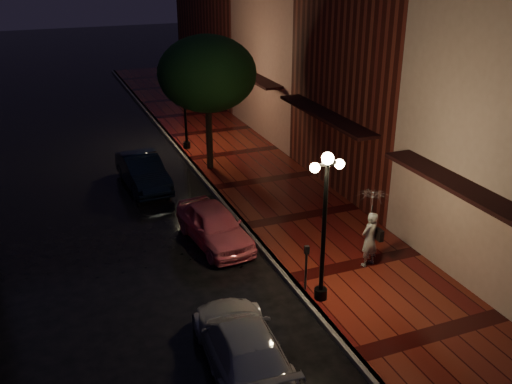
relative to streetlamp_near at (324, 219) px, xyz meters
name	(u,v)px	position (x,y,z in m)	size (l,w,h in m)	color
ground	(245,230)	(-0.35, 5.00, -2.60)	(120.00, 120.00, 0.00)	black
sidewalk	(303,217)	(1.90, 5.00, -2.53)	(4.50, 60.00, 0.15)	#460D0C
curb	(245,228)	(-0.35, 5.00, -2.53)	(0.25, 60.00, 0.15)	#595451
storefront_mid	(395,51)	(6.65, 7.00, 2.90)	(5.00, 8.00, 11.00)	#511914
storefront_far	(303,47)	(6.65, 15.00, 1.90)	(5.00, 8.00, 9.00)	#8C5951
storefront_extra	(237,17)	(6.65, 25.00, 2.40)	(5.00, 12.00, 10.00)	#511914
streetlamp_near	(324,219)	(0.00, 0.00, 0.00)	(0.96, 0.36, 4.31)	black
streetlamp_far	(184,99)	(0.00, 14.00, 0.00)	(0.96, 0.36, 4.31)	black
street_tree	(207,76)	(0.26, 10.99, 1.64)	(4.16, 4.16, 5.80)	black
pink_car	(214,225)	(-1.66, 4.47, -1.94)	(1.56, 3.87, 1.32)	#D8586B
navy_car	(143,171)	(-2.88, 10.27, -1.92)	(1.43, 4.10, 1.35)	black
silver_car	(242,344)	(-2.95, -1.63, -1.98)	(1.73, 4.26, 1.24)	#A7A7AE
woman_with_umbrella	(372,217)	(2.22, 1.10, -0.81)	(1.03, 1.05, 2.48)	white
parking_meter	(306,263)	(-0.20, 0.55, -1.59)	(0.14, 0.11, 1.41)	black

